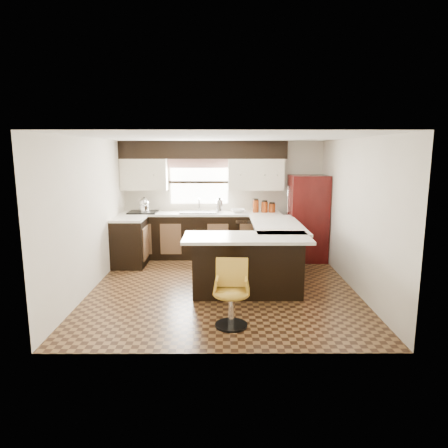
{
  "coord_description": "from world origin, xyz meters",
  "views": [
    {
      "loc": [
        0.0,
        -6.26,
        2.19
      ],
      "look_at": [
        0.02,
        0.45,
        0.97
      ],
      "focal_mm": 32.0,
      "sensor_mm": 36.0,
      "label": 1
    }
  ],
  "objects_px": {
    "peninsula_long": "(273,251)",
    "bar_chair": "(231,294)",
    "peninsula_return": "(247,266)",
    "refrigerator": "(307,218)"
  },
  "relations": [
    {
      "from": "bar_chair",
      "to": "refrigerator",
      "type": "bearing_deg",
      "value": 66.89
    },
    {
      "from": "peninsula_return",
      "to": "bar_chair",
      "type": "height_order",
      "value": "peninsula_return"
    },
    {
      "from": "peninsula_long",
      "to": "refrigerator",
      "type": "height_order",
      "value": "refrigerator"
    },
    {
      "from": "peninsula_return",
      "to": "refrigerator",
      "type": "distance_m",
      "value": 2.47
    },
    {
      "from": "bar_chair",
      "to": "peninsula_return",
      "type": "bearing_deg",
      "value": 80.41
    },
    {
      "from": "peninsula_long",
      "to": "refrigerator",
      "type": "xyz_separation_m",
      "value": [
        0.81,
        1.06,
        0.41
      ]
    },
    {
      "from": "bar_chair",
      "to": "peninsula_long",
      "type": "bearing_deg",
      "value": 73.1
    },
    {
      "from": "refrigerator",
      "to": "bar_chair",
      "type": "height_order",
      "value": "refrigerator"
    },
    {
      "from": "peninsula_long",
      "to": "bar_chair",
      "type": "height_order",
      "value": "peninsula_long"
    },
    {
      "from": "peninsula_long",
      "to": "bar_chair",
      "type": "relative_size",
      "value": 2.3
    }
  ]
}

